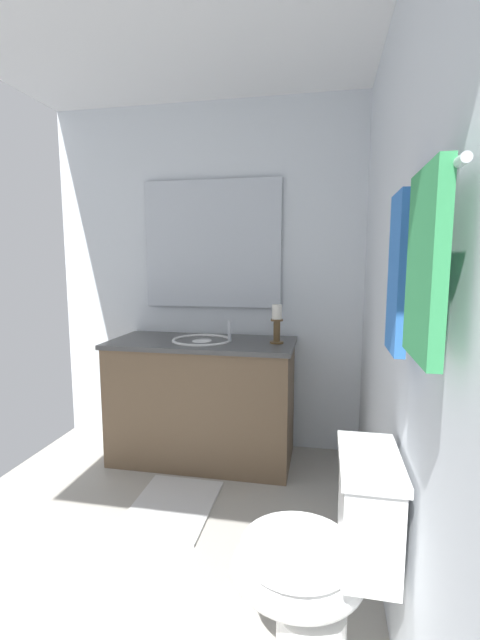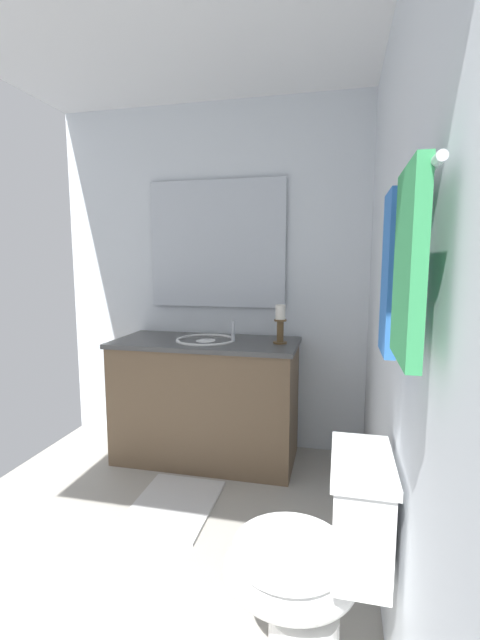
# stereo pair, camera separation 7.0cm
# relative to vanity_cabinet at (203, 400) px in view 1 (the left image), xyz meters

# --- Properties ---
(floor) EXTENTS (2.68, 2.26, 0.02)m
(floor) POSITION_rel_vanity_cabinet_xyz_m (1.02, -0.05, -0.42)
(floor) COLOR #B2ADA3
(floor) RESTS_ON ground
(wall_back) EXTENTS (2.68, 0.04, 2.45)m
(wall_back) POSITION_rel_vanity_cabinet_xyz_m (1.02, 1.08, 0.81)
(wall_back) COLOR silver
(wall_back) RESTS_ON ground
(wall_left) EXTENTS (0.04, 2.26, 2.45)m
(wall_left) POSITION_rel_vanity_cabinet_xyz_m (-0.32, -0.05, 0.81)
(wall_left) COLOR silver
(wall_left) RESTS_ON ground
(vanity_cabinet) EXTENTS (0.58, 1.24, 0.83)m
(vanity_cabinet) POSITION_rel_vanity_cabinet_xyz_m (0.00, 0.00, 0.00)
(vanity_cabinet) COLOR brown
(vanity_cabinet) RESTS_ON ground
(sink_basin) EXTENTS (0.40, 0.40, 0.24)m
(sink_basin) POSITION_rel_vanity_cabinet_xyz_m (0.00, 0.00, 0.37)
(sink_basin) COLOR white
(sink_basin) RESTS_ON vanity_cabinet
(mirror) EXTENTS (0.02, 0.99, 0.89)m
(mirror) POSITION_rel_vanity_cabinet_xyz_m (-0.28, 0.00, 1.06)
(mirror) COLOR silver
(candle_holder_tall) EXTENTS (0.09, 0.09, 0.25)m
(candle_holder_tall) POSITION_rel_vanity_cabinet_xyz_m (-0.01, 0.50, 0.54)
(candle_holder_tall) COLOR brown
(candle_holder_tall) RESTS_ON vanity_cabinet
(toilet) EXTENTS (0.39, 0.54, 0.75)m
(toilet) POSITION_rel_vanity_cabinet_xyz_m (1.39, 0.80, -0.05)
(toilet) COLOR white
(toilet) RESTS_ON ground
(towel_bar) EXTENTS (0.68, 0.02, 0.02)m
(towel_bar) POSITION_rel_vanity_cabinet_xyz_m (1.58, 1.02, 1.12)
(towel_bar) COLOR silver
(towel_near_vanity) EXTENTS (0.20, 0.03, 0.46)m
(towel_near_vanity) POSITION_rel_vanity_cabinet_xyz_m (1.41, 1.00, 0.91)
(towel_near_vanity) COLOR blue
(towel_near_vanity) RESTS_ON towel_bar
(towel_center) EXTENTS (0.26, 0.03, 0.40)m
(towel_center) POSITION_rel_vanity_cabinet_xyz_m (1.75, 1.00, 0.94)
(towel_center) COLOR #389E59
(towel_center) RESTS_ON towel_bar
(bath_mat) EXTENTS (0.60, 0.44, 0.02)m
(bath_mat) POSITION_rel_vanity_cabinet_xyz_m (0.62, 0.00, -0.41)
(bath_mat) COLOR silver
(bath_mat) RESTS_ON ground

